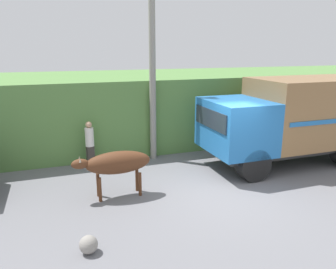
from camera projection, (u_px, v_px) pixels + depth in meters
ground_plane at (228, 191)px, 9.35m from camera, size 60.00×60.00×0.00m
hillside_embankment at (155, 104)px, 15.26m from camera, size 32.00×6.30×2.83m
building_backdrop at (17, 121)px, 11.93m from camera, size 6.31×2.70×2.77m
cargo_truck at (294, 117)px, 11.29m from camera, size 6.10×2.44×2.97m
brown_cow at (117, 163)px, 8.81m from camera, size 2.11×0.62×1.28m
pedestrian_on_hill at (90, 142)px, 11.08m from camera, size 0.37×0.37×1.59m
utility_pole at (152, 59)px, 11.28m from camera, size 0.90×0.23×6.95m
roadside_rock at (89, 245)px, 6.49m from camera, size 0.37×0.37×0.37m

